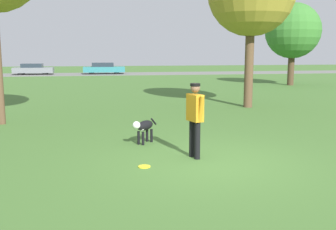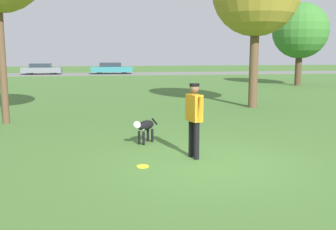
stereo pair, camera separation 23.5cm
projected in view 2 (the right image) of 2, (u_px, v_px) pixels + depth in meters
name	position (u px, v px, depth m)	size (l,w,h in m)	color
ground_plane	(209.00, 163.00, 8.82)	(120.00, 120.00, 0.00)	#426B2D
far_road_strip	(128.00, 74.00, 43.69)	(120.00, 6.00, 0.01)	slate
person	(194.00, 114.00, 9.06)	(0.35, 0.70, 1.76)	black
dog	(145.00, 127.00, 10.59)	(0.79, 0.90, 0.67)	black
frisbee	(143.00, 166.00, 8.52)	(0.27, 0.27, 0.02)	yellow
tree_far_right	(300.00, 31.00, 28.24)	(3.99, 3.99, 5.96)	#4C3826
parked_car_grey	(42.00, 69.00, 42.53)	(4.15, 1.75, 1.18)	slate
parked_car_teal	(112.00, 68.00, 43.44)	(4.53, 1.88, 1.25)	teal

